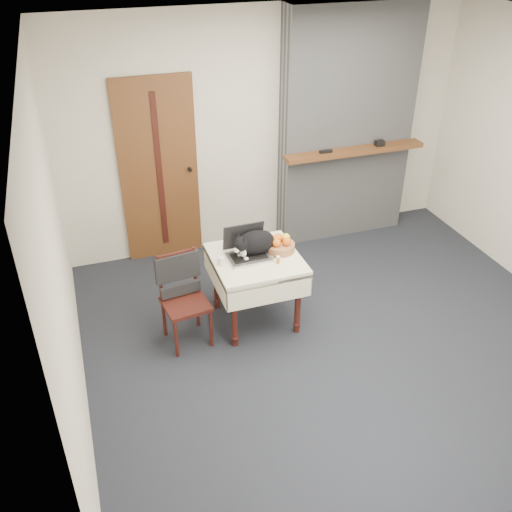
{
  "coord_description": "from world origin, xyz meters",
  "views": [
    {
      "loc": [
        -2.02,
        -3.64,
        3.39
      ],
      "look_at": [
        -0.64,
        0.43,
        0.74
      ],
      "focal_mm": 40.0,
      "sensor_mm": 36.0,
      "label": 1
    }
  ],
  "objects_px": {
    "door": "(159,172)",
    "cream_jar": "(221,261)",
    "cat": "(256,243)",
    "chair": "(181,286)",
    "laptop": "(247,248)",
    "side_table": "(256,268)",
    "pill_bottle": "(278,260)",
    "fruit_basket": "(281,245)"
  },
  "relations": [
    {
      "from": "laptop",
      "to": "cat",
      "type": "bearing_deg",
      "value": 0.14
    },
    {
      "from": "door",
      "to": "chair",
      "type": "distance_m",
      "value": 1.58
    },
    {
      "from": "laptop",
      "to": "fruit_basket",
      "type": "height_order",
      "value": "laptop"
    },
    {
      "from": "cat",
      "to": "cream_jar",
      "type": "height_order",
      "value": "cat"
    },
    {
      "from": "side_table",
      "to": "pill_bottle",
      "type": "relative_size",
      "value": 11.1
    },
    {
      "from": "cat",
      "to": "fruit_basket",
      "type": "xyz_separation_m",
      "value": [
        0.23,
        -0.02,
        -0.05
      ]
    },
    {
      "from": "side_table",
      "to": "cat",
      "type": "bearing_deg",
      "value": 68.1
    },
    {
      "from": "laptop",
      "to": "door",
      "type": "bearing_deg",
      "value": 108.42
    },
    {
      "from": "cat",
      "to": "fruit_basket",
      "type": "bearing_deg",
      "value": -30.3
    },
    {
      "from": "door",
      "to": "chair",
      "type": "relative_size",
      "value": 2.32
    },
    {
      "from": "door",
      "to": "cream_jar",
      "type": "height_order",
      "value": "door"
    },
    {
      "from": "chair",
      "to": "laptop",
      "type": "bearing_deg",
      "value": -0.93
    },
    {
      "from": "fruit_basket",
      "to": "side_table",
      "type": "bearing_deg",
      "value": -171.54
    },
    {
      "from": "laptop",
      "to": "cat",
      "type": "height_order",
      "value": "laptop"
    },
    {
      "from": "cat",
      "to": "chair",
      "type": "xyz_separation_m",
      "value": [
        -0.72,
        -0.08,
        -0.26
      ]
    },
    {
      "from": "cat",
      "to": "pill_bottle",
      "type": "distance_m",
      "value": 0.27
    },
    {
      "from": "chair",
      "to": "side_table",
      "type": "bearing_deg",
      "value": -6.42
    },
    {
      "from": "side_table",
      "to": "cream_jar",
      "type": "distance_m",
      "value": 0.36
    },
    {
      "from": "cat",
      "to": "side_table",
      "type": "bearing_deg",
      "value": -136.13
    },
    {
      "from": "chair",
      "to": "door",
      "type": "bearing_deg",
      "value": 77.76
    },
    {
      "from": "cream_jar",
      "to": "side_table",
      "type": "bearing_deg",
      "value": 3.12
    },
    {
      "from": "pill_bottle",
      "to": "chair",
      "type": "height_order",
      "value": "chair"
    },
    {
      "from": "side_table",
      "to": "fruit_basket",
      "type": "relative_size",
      "value": 3.01
    },
    {
      "from": "laptop",
      "to": "chair",
      "type": "relative_size",
      "value": 0.45
    },
    {
      "from": "laptop",
      "to": "pill_bottle",
      "type": "relative_size",
      "value": 5.46
    },
    {
      "from": "side_table",
      "to": "laptop",
      "type": "bearing_deg",
      "value": 138.18
    },
    {
      "from": "cream_jar",
      "to": "chair",
      "type": "relative_size",
      "value": 0.08
    },
    {
      "from": "cat",
      "to": "chair",
      "type": "height_order",
      "value": "cat"
    },
    {
      "from": "side_table",
      "to": "laptop",
      "type": "height_order",
      "value": "laptop"
    },
    {
      "from": "cream_jar",
      "to": "laptop",
      "type": "bearing_deg",
      "value": 16.61
    },
    {
      "from": "side_table",
      "to": "chair",
      "type": "height_order",
      "value": "chair"
    },
    {
      "from": "door",
      "to": "pill_bottle",
      "type": "relative_size",
      "value": 28.47
    },
    {
      "from": "cat",
      "to": "cream_jar",
      "type": "distance_m",
      "value": 0.37
    },
    {
      "from": "cream_jar",
      "to": "fruit_basket",
      "type": "relative_size",
      "value": 0.27
    },
    {
      "from": "side_table",
      "to": "cream_jar",
      "type": "height_order",
      "value": "cream_jar"
    },
    {
      "from": "laptop",
      "to": "cream_jar",
      "type": "bearing_deg",
      "value": -164.43
    },
    {
      "from": "laptop",
      "to": "cream_jar",
      "type": "xyz_separation_m",
      "value": [
        -0.26,
        -0.08,
        -0.03
      ]
    },
    {
      "from": "laptop",
      "to": "fruit_basket",
      "type": "xyz_separation_m",
      "value": [
        0.32,
        -0.02,
        -0.01
      ]
    },
    {
      "from": "side_table",
      "to": "cream_jar",
      "type": "bearing_deg",
      "value": -176.88
    },
    {
      "from": "pill_bottle",
      "to": "fruit_basket",
      "type": "distance_m",
      "value": 0.22
    },
    {
      "from": "cream_jar",
      "to": "door",
      "type": "bearing_deg",
      "value": 99.31
    },
    {
      "from": "cream_jar",
      "to": "cat",
      "type": "bearing_deg",
      "value": 12.73
    }
  ]
}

